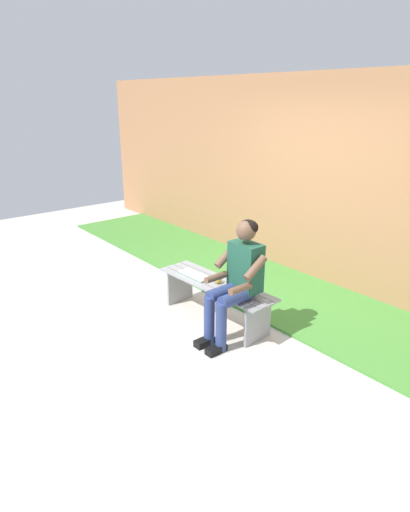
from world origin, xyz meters
TOP-DOWN VIEW (x-y plane):
  - ground_plane at (0.99, 1.00)m, footprint 10.00×7.00m
  - grass_strip at (0.00, -1.53)m, footprint 9.00×2.35m
  - brick_wall at (0.50, -1.94)m, footprint 9.50×0.24m
  - bench_near at (0.00, -0.00)m, footprint 1.52×0.48m
  - person_seated at (-0.44, 0.10)m, footprint 0.50×0.69m
  - apple at (-0.03, -0.02)m, footprint 0.08×0.08m
  - book_open at (0.30, 0.06)m, footprint 0.42×0.18m

SIDE VIEW (x-z plane):
  - ground_plane at x=0.99m, z-range -0.04..0.00m
  - grass_strip at x=0.00m, z-range 0.00..0.03m
  - bench_near at x=0.00m, z-range 0.11..0.56m
  - book_open at x=0.30m, z-range 0.45..0.47m
  - apple at x=-0.03m, z-range 0.45..0.53m
  - person_seated at x=-0.44m, z-range 0.06..1.32m
  - brick_wall at x=0.50m, z-range 0.00..2.68m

